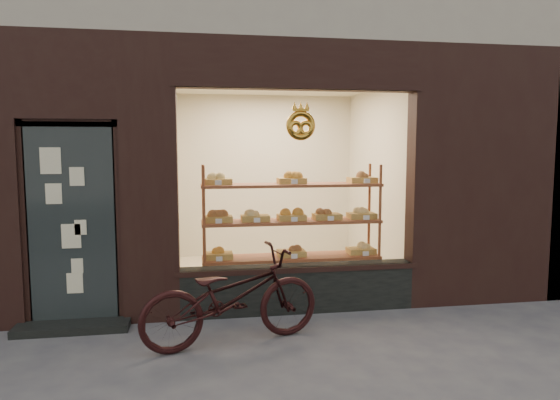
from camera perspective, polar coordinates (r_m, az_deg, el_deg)
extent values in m
cube|color=black|center=(5.90, 2.09, -10.04)|extent=(2.70, 0.25, 0.55)
cube|color=#232A2B|center=(5.70, -22.66, -2.59)|extent=(0.90, 0.04, 2.15)
cube|color=black|center=(5.80, -22.59, -13.24)|extent=(1.15, 0.35, 0.08)
torus|color=gold|center=(5.58, 2.38, 8.51)|extent=(0.33, 0.07, 0.33)
cube|color=brown|center=(6.37, 1.30, -10.95)|extent=(2.20, 0.45, 0.04)
cube|color=brown|center=(6.24, 1.31, -6.55)|extent=(2.20, 0.45, 0.03)
cube|color=brown|center=(6.16, 1.32, -2.46)|extent=(2.20, 0.45, 0.04)
cube|color=brown|center=(6.11, 1.33, 1.72)|extent=(2.20, 0.45, 0.04)
cylinder|color=brown|center=(5.88, -8.65, -4.41)|extent=(0.04, 0.04, 1.70)
cylinder|color=brown|center=(6.28, 11.31, -3.79)|extent=(0.04, 0.04, 1.70)
cylinder|color=brown|center=(6.27, -8.70, -3.77)|extent=(0.04, 0.04, 1.70)
cylinder|color=brown|center=(6.64, 10.12, -3.24)|extent=(0.04, 0.04, 1.70)
cube|color=olive|center=(6.13, -7.04, -6.33)|extent=(0.34, 0.24, 0.07)
sphere|color=orange|center=(6.11, -7.05, -5.55)|extent=(0.11, 0.11, 0.11)
cube|color=silver|center=(5.95, -6.96, -6.71)|extent=(0.07, 0.01, 0.05)
cube|color=olive|center=(6.23, 1.31, -6.08)|extent=(0.34, 0.24, 0.07)
sphere|color=brown|center=(6.21, 1.31, -5.32)|extent=(0.11, 0.11, 0.11)
cube|color=silver|center=(6.05, 1.64, -6.44)|extent=(0.07, 0.01, 0.05)
cube|color=olive|center=(6.45, 9.23, -5.73)|extent=(0.34, 0.24, 0.07)
sphere|color=tan|center=(6.44, 9.24, -4.99)|extent=(0.11, 0.11, 0.11)
cube|color=silver|center=(6.28, 9.77, -6.06)|extent=(0.08, 0.01, 0.05)
cube|color=olive|center=(6.05, -7.09, -2.16)|extent=(0.34, 0.24, 0.07)
sphere|color=brown|center=(6.04, -7.10, -1.36)|extent=(0.11, 0.11, 0.11)
cube|color=silver|center=(5.86, -7.02, -2.41)|extent=(0.07, 0.01, 0.06)
cube|color=olive|center=(6.08, -2.85, -2.07)|extent=(0.34, 0.24, 0.07)
sphere|color=tan|center=(6.07, -2.85, -1.28)|extent=(0.11, 0.11, 0.11)
cube|color=silver|center=(5.90, -2.64, -2.32)|extent=(0.07, 0.01, 0.06)
cube|color=olive|center=(6.15, 1.32, -1.98)|extent=(0.34, 0.24, 0.07)
sphere|color=orange|center=(6.14, 1.32, -1.19)|extent=(0.11, 0.11, 0.11)
cube|color=silver|center=(5.97, 1.65, -2.22)|extent=(0.07, 0.01, 0.06)
cube|color=olive|center=(6.25, 5.38, -1.88)|extent=(0.34, 0.24, 0.07)
sphere|color=brown|center=(6.24, 5.39, -1.10)|extent=(0.11, 0.11, 0.11)
cube|color=silver|center=(6.07, 5.83, -2.11)|extent=(0.07, 0.01, 0.06)
cube|color=olive|center=(6.38, 9.30, -1.77)|extent=(0.34, 0.24, 0.07)
sphere|color=tan|center=(6.37, 9.31, -1.01)|extent=(0.11, 0.11, 0.11)
cube|color=silver|center=(6.20, 9.84, -1.99)|extent=(0.08, 0.01, 0.06)
cube|color=olive|center=(6.00, -7.15, 2.10)|extent=(0.34, 0.24, 0.07)
sphere|color=tan|center=(5.99, -7.16, 2.91)|extent=(0.11, 0.11, 0.11)
cube|color=silver|center=(5.82, -7.07, 1.98)|extent=(0.07, 0.01, 0.06)
cube|color=olive|center=(6.10, 1.33, 2.21)|extent=(0.34, 0.24, 0.07)
sphere|color=orange|center=(6.10, 1.33, 3.01)|extent=(0.11, 0.11, 0.11)
cube|color=silver|center=(5.92, 1.67, 2.09)|extent=(0.07, 0.01, 0.06)
cube|color=olive|center=(6.33, 9.36, 2.27)|extent=(0.34, 0.24, 0.07)
sphere|color=brown|center=(6.33, 9.38, 3.04)|extent=(0.11, 0.11, 0.11)
cube|color=silver|center=(6.16, 9.92, 2.16)|extent=(0.08, 0.01, 0.06)
imported|color=black|center=(4.93, -5.52, -10.95)|extent=(1.88, 1.04, 0.94)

